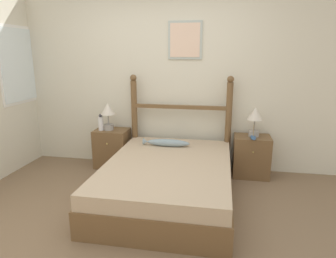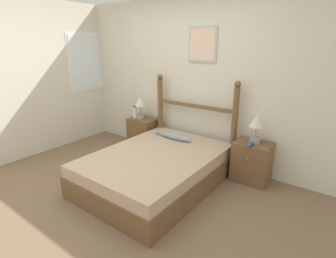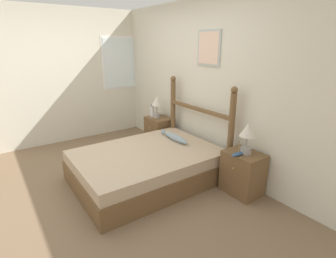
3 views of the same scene
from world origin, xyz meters
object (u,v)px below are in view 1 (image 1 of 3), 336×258
at_px(table_lamp_right, 255,117).
at_px(nightstand_right, 251,156).
at_px(bed, 168,180).
at_px(model_boat, 253,137).
at_px(bottle, 101,123).
at_px(fish_pillow, 167,143).
at_px(table_lamp_left, 108,112).
at_px(nightstand_left, 112,148).

bearing_deg(table_lamp_right, nightstand_right, -175.86).
xyz_separation_m(bed, model_boat, (1.00, 0.74, 0.37)).
bearing_deg(bottle, nightstand_right, 1.51).
bearing_deg(model_boat, fish_pillow, -172.35).
bearing_deg(bed, table_lamp_right, 40.17).
relative_size(table_lamp_left, model_boat, 1.69).
bearing_deg(table_lamp_left, nightstand_left, 26.99).
relative_size(bed, table_lamp_left, 4.97).
bearing_deg(table_lamp_right, fish_pillow, -166.65).
bearing_deg(model_boat, nightstand_right, 87.21).
bearing_deg(table_lamp_left, fish_pillow, -15.66).
bearing_deg(nightstand_left, bed, -40.44).
height_order(nightstand_left, nightstand_right, same).
relative_size(nightstand_right, table_lamp_left, 1.42).
xyz_separation_m(model_boat, fish_pillow, (-1.13, -0.15, -0.09)).
distance_m(nightstand_left, nightstand_right, 2.01).
bearing_deg(fish_pillow, table_lamp_right, 13.35).
bearing_deg(fish_pillow, nightstand_left, 162.79).
height_order(nightstand_right, table_lamp_right, table_lamp_right).
height_order(table_lamp_right, fish_pillow, table_lamp_right).
distance_m(bed, model_boat, 1.30).
distance_m(bed, table_lamp_right, 1.46).
height_order(bed, bottle, bottle).
distance_m(table_lamp_left, model_boat, 2.06).
height_order(nightstand_left, model_boat, model_boat).
height_order(bed, nightstand_right, nightstand_right).
distance_m(table_lamp_right, fish_pillow, 1.23).
relative_size(nightstand_left, nightstand_right, 1.00).
bearing_deg(fish_pillow, table_lamp_left, 164.34).
bearing_deg(bottle, nightstand_left, 22.75).
bearing_deg(bed, nightstand_left, 139.56).
bearing_deg(fish_pillow, bed, -77.50).
bearing_deg(nightstand_left, model_boat, -3.41).
distance_m(bottle, fish_pillow, 1.05).
height_order(nightstand_left, table_lamp_right, table_lamp_right).
bearing_deg(fish_pillow, nightstand_right, 13.43).
bearing_deg(table_lamp_right, bed, -139.83).
xyz_separation_m(bed, table_lamp_left, (-1.04, 0.84, 0.61)).
bearing_deg(table_lamp_left, bottle, -158.64).
distance_m(nightstand_right, fish_pillow, 1.19).
distance_m(bed, nightstand_right, 1.32).
distance_m(bed, nightstand_left, 1.32).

